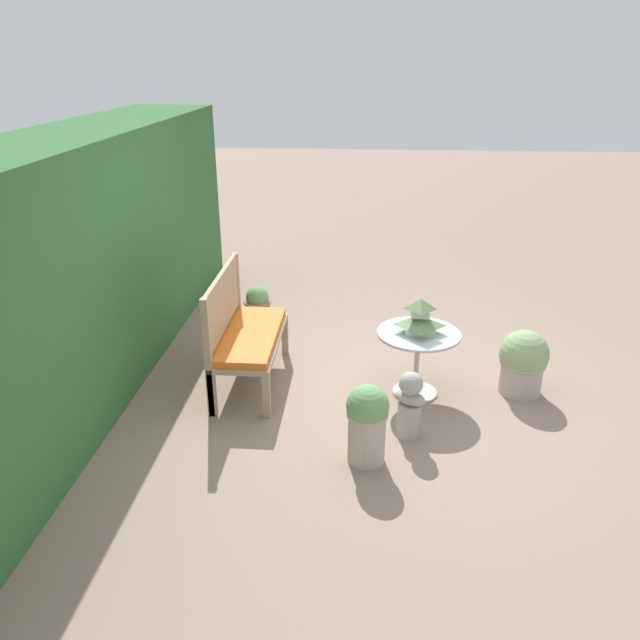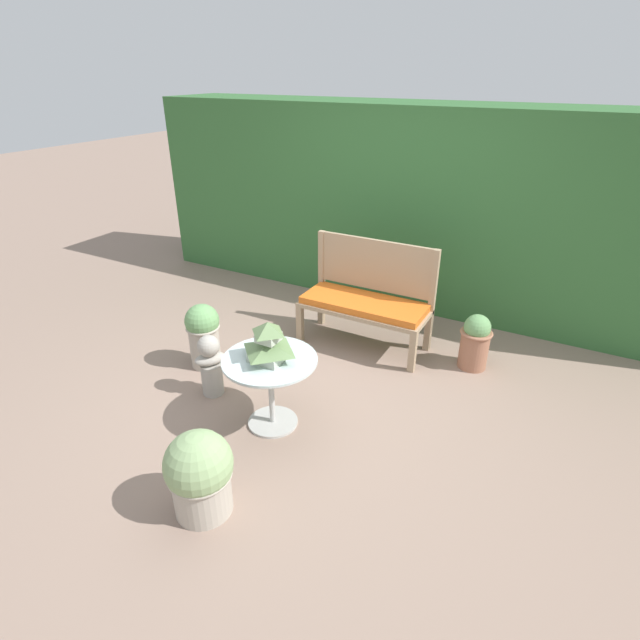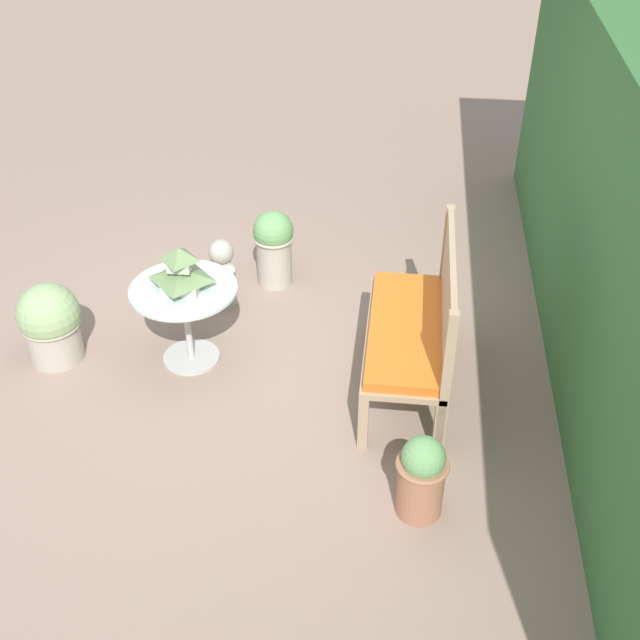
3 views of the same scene
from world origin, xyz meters
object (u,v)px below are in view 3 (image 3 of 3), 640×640
Objects in this scene: potted_plant_bench_left at (274,245)px; potted_plant_table_far at (50,323)px; patio_table at (185,303)px; pagoda_birdhouse at (181,271)px; garden_bench at (406,334)px; garden_bust at (223,272)px; potted_plant_bench_right at (421,476)px.

potted_plant_bench_left is 1.73m from potted_plant_table_far.
patio_table is 0.25m from pagoda_birdhouse.
patio_table is at bearing -94.18° from garden_bench.
pagoda_birdhouse is 0.56× the size of potted_plant_table_far.
pagoda_birdhouse reaches higher than garden_bench.
pagoda_birdhouse reaches higher than patio_table.
garden_bust is 1.05× the size of potted_plant_bench_right.
garden_bench is 1.56m from garden_bust.
pagoda_birdhouse is (0.00, 0.00, 0.25)m from patio_table.
potted_plant_bench_left is 1.06× the size of potted_plant_table_far.
potted_plant_table_far reaches higher than garden_bust.
garden_bust reaches higher than potted_plant_bench_right.
garden_bust is 0.47m from potted_plant_bench_left.
potted_plant_bench_right is 0.91× the size of potted_plant_table_far.
pagoda_birdhouse is at bearing -126.38° from potted_plant_bench_right.
pagoda_birdhouse is 0.80m from garden_bust.
pagoda_birdhouse is at bearing -64.76° from garden_bust.
garden_bench is at bearing 3.75° from garden_bust.
potted_plant_bench_left reaches higher than potted_plant_table_far.
garden_bench is at bearing -173.42° from potted_plant_bench_right.
potted_plant_table_far is at bearing -84.19° from patio_table.
patio_table is 1.22× the size of potted_plant_table_far.
patio_table reaches higher than garden_bust.
patio_table is 2.20× the size of pagoda_birdhouse.
garden_bust is at bearing 126.92° from potted_plant_table_far.
potted_plant_bench_left reaches higher than patio_table.
potted_plant_table_far is (0.76, -1.01, 0.01)m from garden_bust.
patio_table is 1.10m from potted_plant_bench_left.
garden_bench is 1.75× the size of patio_table.
potted_plant_bench_left is at bearing 129.65° from potted_plant_table_far.
garden_bench is 1.52m from potted_plant_bench_left.
potted_plant_bench_left is (-1.01, 0.42, -0.13)m from patio_table.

